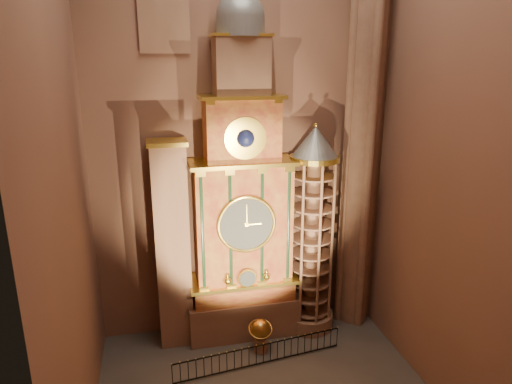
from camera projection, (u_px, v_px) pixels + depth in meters
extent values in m
plane|color=#8B5C4B|center=(237.00, 117.00, 21.71)|extent=(22.00, 0.00, 22.00)
plane|color=#8B5C4B|center=(57.00, 146.00, 14.59)|extent=(0.00, 22.00, 22.00)
plane|color=#8B5C4B|center=(444.00, 131.00, 17.62)|extent=(0.00, 22.00, 22.00)
cube|color=#8C634C|center=(243.00, 313.00, 23.61)|extent=(5.60, 2.20, 2.00)
cube|color=maroon|center=(243.00, 287.00, 23.18)|extent=(5.00, 2.00, 1.00)
cube|color=gold|center=(243.00, 278.00, 22.98)|extent=(5.40, 2.30, 0.18)
cube|color=maroon|center=(242.00, 223.00, 22.19)|extent=(4.60, 2.00, 6.00)
cylinder|color=black|center=(202.00, 233.00, 20.95)|extent=(0.32, 0.32, 5.60)
cylinder|color=black|center=(230.00, 230.00, 21.23)|extent=(0.32, 0.32, 5.60)
cylinder|color=black|center=(261.00, 228.00, 21.55)|extent=(0.32, 0.32, 5.60)
cylinder|color=black|center=(288.00, 226.00, 21.83)|extent=(0.32, 0.32, 5.60)
cube|color=gold|center=(242.00, 162.00, 21.28)|extent=(5.00, 2.25, 0.18)
cylinder|color=#2D3033|center=(246.00, 224.00, 21.16)|extent=(2.60, 0.12, 2.60)
torus|color=gold|center=(247.00, 225.00, 21.12)|extent=(2.80, 0.16, 2.80)
cylinder|color=gold|center=(247.00, 278.00, 21.79)|extent=(0.90, 0.10, 0.90)
sphere|color=gold|center=(228.00, 281.00, 21.64)|extent=(0.36, 0.36, 0.36)
sphere|color=gold|center=(266.00, 277.00, 22.05)|extent=(0.36, 0.36, 0.36)
cube|color=maroon|center=(241.00, 131.00, 20.92)|extent=(3.40, 1.80, 3.00)
sphere|color=#0C0C3C|center=(245.00, 138.00, 20.12)|extent=(0.80, 0.80, 0.80)
cube|color=gold|center=(241.00, 97.00, 20.43)|extent=(3.80, 2.00, 0.15)
cube|color=#8C634C|center=(241.00, 68.00, 20.12)|extent=(2.40, 1.60, 2.60)
sphere|color=slate|center=(240.00, 17.00, 19.53)|extent=(2.10, 2.10, 2.10)
cube|color=#8C634C|center=(173.00, 248.00, 21.74)|extent=(1.60, 1.40, 10.00)
cube|color=gold|center=(175.00, 290.00, 21.92)|extent=(1.35, 0.10, 2.10)
cube|color=#4B1B14|center=(175.00, 290.00, 21.86)|extent=(1.05, 0.04, 1.75)
cube|color=gold|center=(172.00, 240.00, 21.18)|extent=(1.35, 0.10, 2.10)
cube|color=#4B1B14|center=(172.00, 240.00, 21.12)|extent=(1.05, 0.04, 1.75)
cube|color=gold|center=(169.00, 186.00, 20.44)|extent=(1.35, 0.10, 2.10)
cube|color=#4B1B14|center=(169.00, 186.00, 20.39)|extent=(1.05, 0.04, 1.75)
cube|color=gold|center=(167.00, 142.00, 20.30)|extent=(1.80, 1.60, 0.20)
cylinder|color=#8C634C|center=(309.00, 318.00, 24.25)|extent=(2.50, 2.50, 0.80)
cylinder|color=#8C634C|center=(312.00, 240.00, 22.98)|extent=(0.70, 0.70, 8.20)
cylinder|color=gold|center=(315.00, 158.00, 21.79)|extent=(2.40, 2.40, 0.25)
cone|color=slate|center=(315.00, 142.00, 21.56)|extent=(2.30, 2.30, 1.50)
sphere|color=gold|center=(316.00, 125.00, 21.34)|extent=(0.20, 0.20, 0.20)
cylinder|color=#8C634C|center=(365.00, 116.00, 22.09)|extent=(1.60, 1.60, 22.00)
cylinder|color=#8C634C|center=(380.00, 116.00, 22.27)|extent=(0.44, 0.44, 22.00)
cylinder|color=#8C634C|center=(349.00, 117.00, 21.92)|extent=(0.44, 0.44, 22.00)
cylinder|color=#8C634C|center=(357.00, 114.00, 22.84)|extent=(0.44, 0.44, 22.00)
cylinder|color=#8C634C|center=(372.00, 118.00, 21.35)|extent=(0.44, 0.44, 22.00)
cylinder|color=#8C634C|center=(260.00, 344.00, 22.14)|extent=(0.63, 0.63, 0.74)
sphere|color=#B47D32|center=(260.00, 329.00, 21.91)|extent=(0.95, 0.95, 0.95)
torus|color=#B47D32|center=(260.00, 329.00, 21.91)|extent=(1.21, 1.14, 0.51)
cube|color=black|center=(260.00, 345.00, 20.90)|extent=(8.05, 1.04, 0.04)
cube|color=black|center=(260.00, 363.00, 21.17)|extent=(8.05, 1.04, 0.04)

